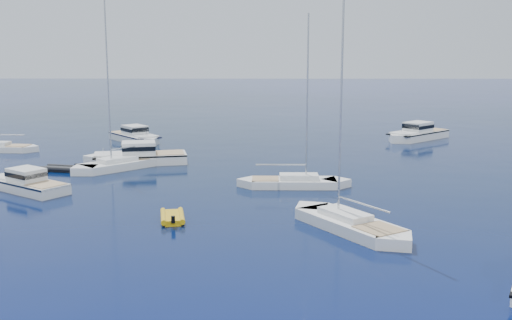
# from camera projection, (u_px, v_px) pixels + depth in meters

# --- Properties ---
(motor_cruiser_centre) EXTENTS (11.10, 5.40, 2.80)m
(motor_cruiser_centre) POSITION_uv_depth(u_px,v_px,m) (137.00, 164.00, 59.78)
(motor_cruiser_centre) COLOR silver
(motor_cruiser_centre) RESTS_ON ground
(motor_cruiser_far_l) EXTENTS (8.87, 7.41, 2.35)m
(motor_cruiser_far_l) POSITION_uv_depth(u_px,v_px,m) (26.00, 191.00, 48.63)
(motor_cruiser_far_l) COLOR silver
(motor_cruiser_far_l) RESTS_ON ground
(motor_cruiser_distant) EXTENTS (10.08, 9.52, 2.79)m
(motor_cruiser_distant) POSITION_uv_depth(u_px,v_px,m) (416.00, 140.00, 75.47)
(motor_cruiser_distant) COLOR white
(motor_cruiser_distant) RESTS_ON ground
(motor_cruiser_horizon) EXTENTS (8.37, 9.34, 2.53)m
(motor_cruiser_horizon) POSITION_uv_depth(u_px,v_px,m) (136.00, 142.00, 73.69)
(motor_cruiser_horizon) COLOR white
(motor_cruiser_horizon) RESTS_ON ground
(sailboat_mid_r) EXTENTS (8.35, 10.75, 16.12)m
(sailboat_mid_r) POSITION_uv_depth(u_px,v_px,m) (349.00, 230.00, 38.20)
(sailboat_mid_r) COLOR white
(sailboat_mid_r) RESTS_ON ground
(sailboat_mid_l) EXTENTS (9.83, 9.76, 16.17)m
(sailboat_mid_l) POSITION_uv_depth(u_px,v_px,m) (122.00, 168.00, 57.59)
(sailboat_mid_l) COLOR white
(sailboat_mid_l) RESTS_ON ground
(sailboat_centre) EXTENTS (9.84, 2.58, 14.46)m
(sailboat_centre) POSITION_uv_depth(u_px,v_px,m) (294.00, 187.00, 49.97)
(sailboat_centre) COLOR white
(sailboat_centre) RESTS_ON ground
(tender_yellow) EXTENTS (2.39, 3.57, 0.95)m
(tender_yellow) POSITION_uv_depth(u_px,v_px,m) (173.00, 220.00, 40.28)
(tender_yellow) COLOR gold
(tender_yellow) RESTS_ON ground
(tender_grey_far) EXTENTS (3.76, 2.64, 0.95)m
(tender_grey_far) POSITION_uv_depth(u_px,v_px,m) (60.00, 171.00, 56.44)
(tender_grey_far) COLOR black
(tender_grey_far) RESTS_ON ground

